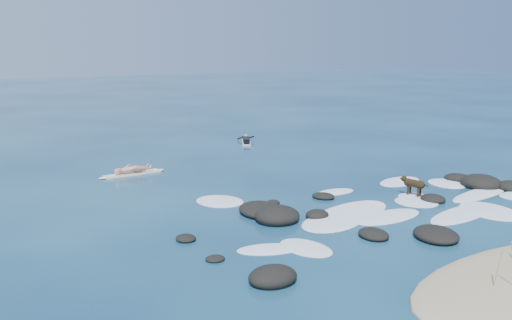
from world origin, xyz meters
TOP-DOWN VIEW (x-y plane):
  - ground at (0.00, 0.00)m, footprint 160.00×160.00m
  - reef_rocks at (0.07, -1.65)m, footprint 14.20×6.65m
  - breaking_foam at (1.15, -1.69)m, footprint 13.97×8.02m
  - standing_surfer_rig at (-5.56, 7.65)m, footprint 2.98×0.77m
  - paddling_surfer_rig at (2.47, 12.20)m, footprint 1.47×2.16m
  - dog at (2.35, -0.86)m, footprint 0.49×1.18m

SIDE VIEW (x-z plane):
  - ground at x=0.00m, z-range 0.00..0.00m
  - breaking_foam at x=1.15m, z-range -0.05..0.07m
  - reef_rocks at x=0.07m, z-range -0.20..0.45m
  - paddling_surfer_rig at x=2.47m, z-range -0.06..0.33m
  - dog at x=2.35m, z-range 0.12..0.88m
  - standing_surfer_rig at x=-5.56m, z-range -0.18..1.52m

